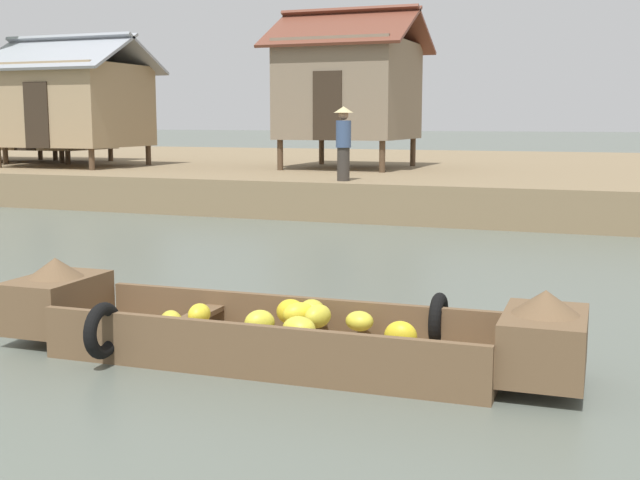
{
  "coord_description": "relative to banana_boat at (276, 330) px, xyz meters",
  "views": [
    {
      "loc": [
        4.25,
        -1.04,
        2.23
      ],
      "look_at": [
        1.09,
        7.25,
        0.92
      ],
      "focal_mm": 45.84,
      "sensor_mm": 36.0,
      "label": 1
    }
  ],
  "objects": [
    {
      "name": "ground_plane",
      "position": [
        -1.23,
        4.27,
        -0.29
      ],
      "size": [
        300.0,
        300.0,
        0.0
      ],
      "primitive_type": "plane",
      "color": "#596056"
    },
    {
      "name": "riverbank_strip",
      "position": [
        -1.23,
        19.88,
        0.14
      ],
      "size": [
        160.0,
        20.0,
        0.87
      ],
      "primitive_type": "cube",
      "color": "#7F6B4C",
      "rests_on": "ground"
    },
    {
      "name": "banana_boat",
      "position": [
        0.0,
        0.0,
        0.0
      ],
      "size": [
        5.55,
        2.02,
        0.84
      ],
      "color": "brown",
      "rests_on": "ground"
    },
    {
      "name": "stilt_house_mid_left",
      "position": [
        -14.7,
        15.17,
        2.36
      ],
      "size": [
        3.99,
        3.12,
        3.6
      ],
      "color": "#4C3826",
      "rests_on": "riverbank_strip"
    },
    {
      "name": "stilt_house_mid_right",
      "position": [
        -12.38,
        13.3,
        2.42
      ],
      "size": [
        4.31,
        3.69,
        3.8
      ],
      "color": "#4C3826",
      "rests_on": "riverbank_strip"
    },
    {
      "name": "stilt_house_right",
      "position": [
        -4.52,
        15.34,
        2.83
      ],
      "size": [
        4.0,
        4.07,
        4.44
      ],
      "color": "#4C3826",
      "rests_on": "riverbank_strip"
    },
    {
      "name": "vendor_person",
      "position": [
        -3.04,
        10.6,
        1.5
      ],
      "size": [
        0.44,
        0.44,
        1.66
      ],
      "color": "#332D28",
      "rests_on": "riverbank_strip"
    }
  ]
}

